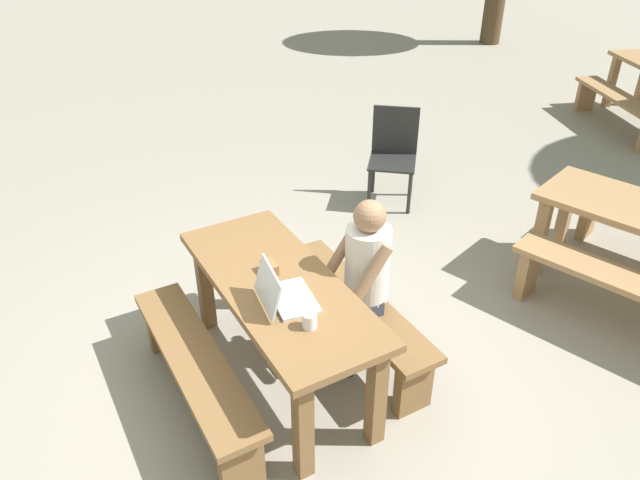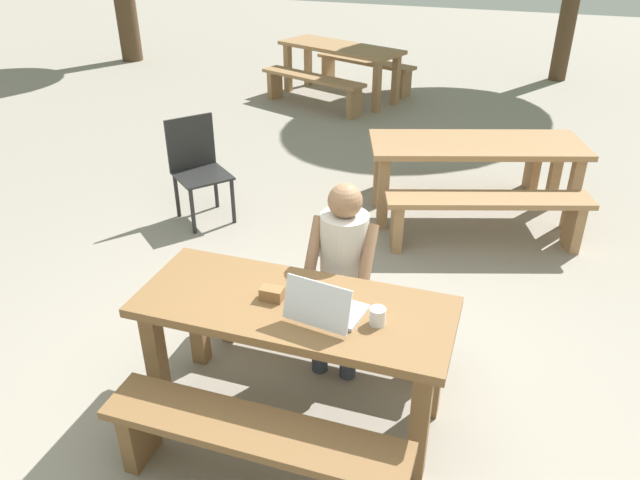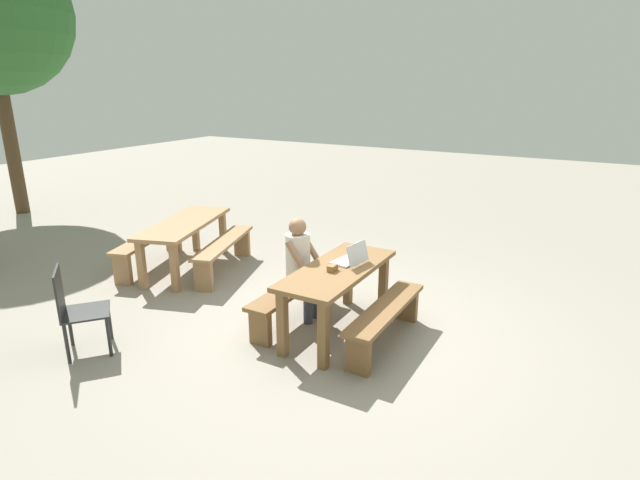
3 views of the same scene
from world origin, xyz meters
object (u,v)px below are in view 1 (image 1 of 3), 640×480
(person_seated, at_px, (361,274))
(coffee_mug, at_px, (310,320))
(laptop, at_px, (283,294))
(plastic_chair, at_px, (393,154))
(small_pouch, at_px, (269,268))
(picnic_table_front, at_px, (279,300))

(person_seated, bearing_deg, coffee_mug, -58.24)
(laptop, xyz_separation_m, person_seated, (-0.08, 0.59, -0.12))
(person_seated, bearing_deg, plastic_chair, 139.38)
(small_pouch, relative_size, person_seated, 0.10)
(small_pouch, height_order, coffee_mug, coffee_mug)
(small_pouch, relative_size, coffee_mug, 1.32)
(person_seated, bearing_deg, laptop, -81.82)
(small_pouch, height_order, person_seated, person_seated)
(plastic_chair, bearing_deg, small_pouch, -103.12)
(picnic_table_front, bearing_deg, person_seated, 78.82)
(small_pouch, xyz_separation_m, coffee_mug, (0.57, -0.03, 0.01))
(coffee_mug, bearing_deg, small_pouch, 176.49)
(small_pouch, distance_m, person_seated, 0.58)
(laptop, bearing_deg, coffee_mug, -165.61)
(coffee_mug, bearing_deg, plastic_chair, 135.56)
(laptop, height_order, small_pouch, laptop)
(small_pouch, xyz_separation_m, person_seated, (0.22, 0.52, -0.10))
(laptop, xyz_separation_m, plastic_chair, (-1.87, 2.11, -0.33))
(laptop, bearing_deg, person_seated, -73.30)
(small_pouch, bearing_deg, plastic_chair, 127.21)
(picnic_table_front, height_order, coffee_mug, coffee_mug)
(picnic_table_front, height_order, plastic_chair, plastic_chair)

